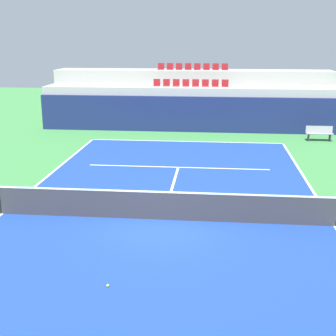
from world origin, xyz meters
TOP-DOWN VIEW (x-y plane):
  - ground_plane at (0.00, 0.00)m, footprint 80.00×80.00m
  - court_surface at (0.00, 0.00)m, footprint 11.00×24.00m
  - baseline_far at (0.00, 11.95)m, footprint 11.00×0.10m
  - sideline_left at (-5.45, 0.00)m, footprint 0.10×24.00m
  - sideline_right at (5.45, 0.00)m, footprint 0.10×24.00m
  - service_line_far at (0.00, 6.40)m, footprint 8.26×0.10m
  - centre_service_line at (0.00, 3.20)m, footprint 0.10×6.40m
  - back_wall at (0.00, 14.89)m, footprint 18.93×0.30m
  - stands_tier_lower at (0.00, 16.24)m, footprint 18.93×2.40m
  - stands_tier_upper at (0.00, 18.64)m, footprint 18.93×2.40m
  - seating_row_lower at (-0.00, 16.34)m, footprint 4.86×0.44m
  - seating_row_upper at (-0.00, 18.74)m, footprint 4.86×0.44m
  - tennis_net at (0.00, 0.00)m, footprint 11.08×0.08m
  - player_bench at (7.60, 12.92)m, footprint 1.50×0.40m
  - tennis_ball_2 at (-0.83, -4.36)m, footprint 0.07×0.07m

SIDE VIEW (x-z plane):
  - ground_plane at x=0.00m, z-range 0.00..0.00m
  - court_surface at x=0.00m, z-range 0.00..0.01m
  - baseline_far at x=0.00m, z-range 0.01..0.01m
  - sideline_left at x=-5.45m, z-range 0.01..0.01m
  - sideline_right at x=5.45m, z-range 0.01..0.01m
  - service_line_far at x=0.00m, z-range 0.01..0.01m
  - centre_service_line at x=0.00m, z-range 0.01..0.01m
  - tennis_ball_2 at x=-0.83m, z-range 0.01..0.08m
  - player_bench at x=7.60m, z-range 0.08..0.93m
  - tennis_net at x=0.00m, z-range -0.03..1.04m
  - back_wall at x=0.00m, z-range 0.00..2.21m
  - stands_tier_lower at x=0.00m, z-range 0.00..2.71m
  - stands_tier_upper at x=0.00m, z-range 0.00..3.60m
  - seating_row_lower at x=0.00m, z-range 2.61..3.05m
  - seating_row_upper at x=0.00m, z-range 3.50..3.94m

